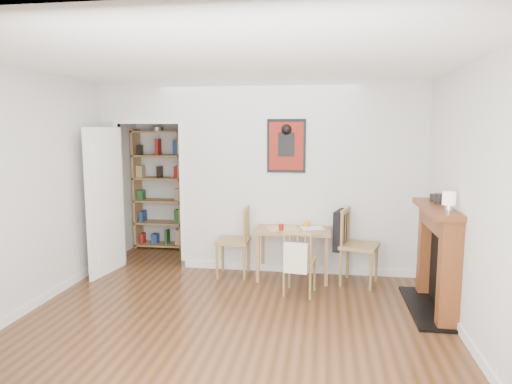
% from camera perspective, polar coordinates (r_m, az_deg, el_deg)
% --- Properties ---
extents(ground, '(5.20, 5.20, 0.00)m').
position_cam_1_polar(ground, '(5.27, -2.10, -14.13)').
color(ground, brown).
rests_on(ground, ground).
extents(room_shell, '(5.20, 5.20, 5.20)m').
position_cam_1_polar(room_shell, '(6.24, 1.02, 1.64)').
color(room_shell, silver).
rests_on(room_shell, ground).
extents(dining_table, '(0.98, 0.63, 0.67)m').
position_cam_1_polar(dining_table, '(6.08, 4.68, -5.34)').
color(dining_table, '#9D7949').
rests_on(dining_table, ground).
extents(chair_left, '(0.48, 0.48, 0.94)m').
position_cam_1_polar(chair_left, '(6.19, -2.90, -6.21)').
color(chair_left, olive).
rests_on(chair_left, ground).
extents(chair_right, '(0.66, 0.60, 0.98)m').
position_cam_1_polar(chair_right, '(5.98, 12.59, -6.54)').
color(chair_right, olive).
rests_on(chair_right, ground).
extents(chair_front, '(0.46, 0.50, 0.81)m').
position_cam_1_polar(chair_front, '(5.54, 5.45, -8.55)').
color(chair_front, olive).
rests_on(chair_front, ground).
extents(bookshelf, '(0.83, 0.33, 1.97)m').
position_cam_1_polar(bookshelf, '(7.76, -11.96, 0.29)').
color(bookshelf, '#9D7949').
rests_on(bookshelf, ground).
extents(fireplace, '(0.45, 1.25, 1.16)m').
position_cam_1_polar(fireplace, '(5.38, 21.84, -7.34)').
color(fireplace, brown).
rests_on(fireplace, ground).
extents(red_glass, '(0.07, 0.07, 0.09)m').
position_cam_1_polar(red_glass, '(5.93, 3.17, -4.42)').
color(red_glass, maroon).
rests_on(red_glass, dining_table).
extents(orange_fruit, '(0.09, 0.09, 0.09)m').
position_cam_1_polar(orange_fruit, '(6.17, 6.31, -3.99)').
color(orange_fruit, orange).
rests_on(orange_fruit, dining_table).
extents(placemat, '(0.48, 0.41, 0.00)m').
position_cam_1_polar(placemat, '(6.07, 3.40, -4.55)').
color(placemat, beige).
rests_on(placemat, dining_table).
extents(notebook, '(0.33, 0.28, 0.01)m').
position_cam_1_polar(notebook, '(6.09, 7.02, -4.50)').
color(notebook, silver).
rests_on(notebook, dining_table).
extents(mantel_lamp, '(0.13, 0.13, 0.20)m').
position_cam_1_polar(mantel_lamp, '(4.88, 22.98, -0.88)').
color(mantel_lamp, silver).
rests_on(mantel_lamp, fireplace).
extents(ceramic_jar_a, '(0.10, 0.10, 0.11)m').
position_cam_1_polar(ceramic_jar_a, '(5.38, 21.88, -0.79)').
color(ceramic_jar_a, black).
rests_on(ceramic_jar_a, fireplace).
extents(ceramic_jar_b, '(0.07, 0.07, 0.09)m').
position_cam_1_polar(ceramic_jar_b, '(5.54, 21.24, -0.66)').
color(ceramic_jar_b, black).
rests_on(ceramic_jar_b, fireplace).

